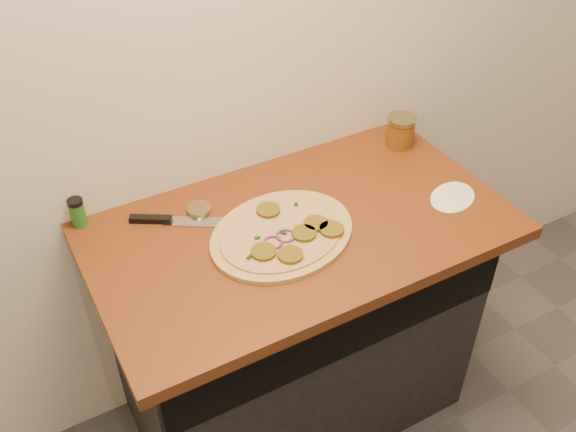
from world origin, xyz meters
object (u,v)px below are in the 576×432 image
salsa_jar (400,131)px  spice_shaker (78,212)px  pizza (283,233)px  chefs_knife (175,221)px

salsa_jar → spice_shaker: (-1.05, 0.10, -0.01)m
salsa_jar → spice_shaker: bearing=174.6°
salsa_jar → spice_shaker: size_ratio=1.19×
pizza → chefs_knife: size_ratio=1.79×
chefs_knife → pizza: bearing=-40.1°
chefs_knife → spice_shaker: bearing=153.1°
chefs_knife → spice_shaker: spice_shaker is taller
pizza → chefs_knife: pizza is taller
spice_shaker → salsa_jar: bearing=-5.4°
chefs_knife → spice_shaker: size_ratio=3.33×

